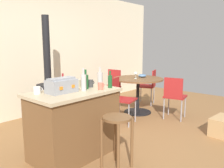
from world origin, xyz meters
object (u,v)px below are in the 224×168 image
wine_glass (136,74)px  folding_chair_far (174,95)px  folding_chair_near (120,97)px  serving_bowl (142,76)px  bottle_2 (63,83)px  cup_2 (37,90)px  dining_table (138,86)px  folding_chair_left (149,84)px  bottle_0 (86,81)px  cup_3 (101,86)px  wood_stove (49,96)px  bottle_1 (84,82)px  toolbox (62,86)px  cup_0 (79,84)px  cup_1 (91,83)px  wooden_stool (117,130)px  bottle_4 (100,79)px  cardboard_box (223,126)px  folding_chair_right (111,85)px  bottle_3 (110,81)px  kitchen_island (74,123)px

wine_glass → folding_chair_far: bearing=-77.2°
folding_chair_near → serving_bowl: folding_chair_near is taller
bottle_2 → cup_2: bearing=-176.9°
dining_table → folding_chair_left: size_ratio=1.25×
bottle_0 → serving_bowl: bottle_0 is taller
bottle_2 → cup_3: size_ratio=1.94×
bottle_2 → wood_stove: bearing=65.2°
serving_bowl → folding_chair_near: bearing=-170.7°
folding_chair_near → bottle_1: bearing=-161.1°
toolbox → bottle_2: bottle_2 is taller
cup_0 → folding_chair_near: bearing=10.0°
folding_chair_far → cup_1: (-1.96, 0.33, 0.44)m
dining_table → bottle_0: (-1.99, -0.52, 0.41)m
wooden_stool → toolbox: bearing=112.3°
bottle_1 → cup_1: (0.23, 0.11, -0.06)m
bottle_4 → folding_chair_left: bearing=16.3°
bottle_2 → cup_0: bottle_2 is taller
cardboard_box → folding_chair_left: bearing=66.7°
bottle_0 → cardboard_box: bottle_0 is taller
folding_chair_left → cup_3: 2.84m
bottle_4 → serving_bowl: size_ratio=1.54×
wood_stove → cup_1: size_ratio=18.41×
cup_0 → cup_3: cup_0 is taller
cup_0 → wine_glass: 1.92m
folding_chair_right → bottle_3: (-1.71, -1.48, 0.46)m
bottle_2 → cardboard_box: bottle_2 is taller
bottle_2 → serving_bowl: bearing=7.1°
folding_chair_near → cup_1: (-1.09, -0.34, 0.44)m
kitchen_island → wine_glass: (2.11, 0.50, 0.42)m
wooden_stool → folding_chair_left: bearing=25.4°
folding_chair_left → bottle_2: (-2.95, -0.48, 0.47)m
folding_chair_left → cup_2: cup_2 is taller
folding_chair_near → dining_table: bearing=10.1°
folding_chair_far → bottle_3: 1.87m
wooden_stool → cup_3: (0.18, 0.44, 0.46)m
folding_chair_near → folding_chair_right: 1.19m
folding_chair_far → bottle_3: size_ratio=3.56×
wood_stove → cup_1: wood_stove is taller
wood_stove → cup_2: size_ratio=16.40×
kitchen_island → dining_table: bearing=12.7°
toolbox → wine_glass: toolbox is taller
wooden_stool → bottle_3: size_ratio=2.72×
bottle_0 → folding_chair_left: bearing=14.7°
cup_1 → serving_bowl: 2.11m
kitchen_island → folding_chair_right: (2.19, 1.26, 0.08)m
bottle_1 → bottle_2: size_ratio=1.40×
wood_stove → serving_bowl: bearing=-26.4°
dining_table → cup_2: size_ratio=8.76×
folding_chair_left → folding_chair_right: 0.95m
kitchen_island → folding_chair_right: bearing=30.0°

